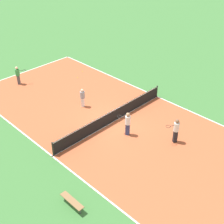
% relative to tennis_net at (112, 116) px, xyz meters
% --- Properties ---
extents(ground_plane, '(80.00, 80.00, 0.00)m').
position_rel_tennis_net_xyz_m(ground_plane, '(0.00, 0.00, -0.54)').
color(ground_plane, '#3D7538').
extents(court_surface, '(10.60, 23.68, 0.02)m').
position_rel_tennis_net_xyz_m(court_surface, '(0.00, 0.00, -0.53)').
color(court_surface, '#B75633').
rests_on(court_surface, ground_plane).
extents(tennis_net, '(10.40, 0.10, 1.03)m').
position_rel_tennis_net_xyz_m(tennis_net, '(0.00, 0.00, 0.00)').
color(tennis_net, black).
rests_on(tennis_net, court_surface).
extents(bench, '(0.36, 1.54, 0.45)m').
position_rel_tennis_net_xyz_m(bench, '(6.83, 3.92, -0.16)').
color(bench, olive).
rests_on(bench, ground_plane).
extents(player_baseline_gray, '(0.51, 0.51, 1.53)m').
position_rel_tennis_net_xyz_m(player_baseline_gray, '(0.05, -3.14, 0.34)').
color(player_baseline_gray, white).
rests_on(player_baseline_gray, court_surface).
extents(player_near_white, '(0.67, 0.99, 1.75)m').
position_rel_tennis_net_xyz_m(player_near_white, '(0.30, 1.77, 0.49)').
color(player_near_white, navy).
rests_on(player_near_white, court_surface).
extents(player_far_green, '(0.96, 0.79, 1.65)m').
position_rel_tennis_net_xyz_m(player_far_green, '(1.55, -9.98, 0.43)').
color(player_far_green, '#4C4C51').
rests_on(player_far_green, court_surface).
extents(player_far_white, '(0.98, 0.74, 1.77)m').
position_rel_tennis_net_xyz_m(player_far_white, '(-1.31, 4.51, 0.51)').
color(player_far_white, black).
rests_on(player_far_white, court_surface).
extents(tennis_ball_near_net, '(0.07, 0.07, 0.07)m').
position_rel_tennis_net_xyz_m(tennis_ball_near_net, '(-3.97, -7.94, -0.49)').
color(tennis_ball_near_net, '#CCE033').
rests_on(tennis_ball_near_net, court_surface).
extents(tennis_ball_far_baseline, '(0.07, 0.07, 0.07)m').
position_rel_tennis_net_xyz_m(tennis_ball_far_baseline, '(-2.81, -7.28, -0.49)').
color(tennis_ball_far_baseline, '#CCE033').
rests_on(tennis_ball_far_baseline, court_surface).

